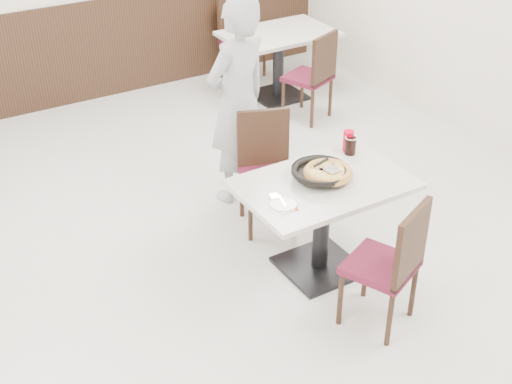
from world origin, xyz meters
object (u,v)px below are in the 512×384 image
chair_far (268,175)px  chair_near (381,263)px  main_table (321,226)px  bg_table_right (278,65)px  side_plate (283,204)px  pizza_pan (320,174)px  bg_chair_right_far (243,38)px  red_cup (348,141)px  cola_glass (350,146)px  diner_person (238,102)px  bg_chair_right_near (308,75)px  pizza (328,173)px

chair_far → chair_near: bearing=110.1°
main_table → bg_table_right: bearing=62.9°
main_table → chair_near: (-0.01, -0.66, 0.10)m
chair_near → chair_far: 1.35m
side_plate → pizza_pan: bearing=20.7°
main_table → bg_chair_right_far: (1.43, 3.57, 0.10)m
red_cup → bg_chair_right_far: bg_chair_right_far is taller
bg_table_right → cola_glass: bearing=-111.9°
side_plate → red_cup: bearing=25.5°
chair_near → red_cup: 1.11m
pizza_pan → cola_glass: bearing=25.0°
main_table → chair_near: 0.67m
chair_far → diner_person: 0.69m
bg_table_right → bg_chair_right_far: size_ratio=1.26×
chair_near → chair_far: bearing=67.0°
main_table → bg_chair_right_near: bearing=57.5°
chair_near → bg_table_right: (1.47, 3.52, -0.10)m
main_table → chair_near: chair_near is taller
main_table → bg_chair_right_near: size_ratio=1.26×
bg_chair_right_near → bg_chair_right_far: 1.34m
chair_near → bg_chair_right_far: size_ratio=1.00×
red_cup → bg_table_right: size_ratio=0.13×
chair_near → red_cup: (0.44, 0.96, 0.35)m
main_table → side_plate: size_ratio=6.44×
cola_glass → bg_table_right: (1.05, 2.62, -0.44)m
side_plate → bg_table_right: 3.53m
bg_chair_right_far → bg_table_right: bearing=72.8°
side_plate → red_cup: (0.84, 0.40, 0.07)m
chair_far → bg_table_right: chair_far is taller
pizza_pan → bg_chair_right_near: 2.63m
pizza_pan → diner_person: 1.20m
pizza → side_plate: pizza is taller
cola_glass → diner_person: 1.08m
bg_chair_right_far → pizza_pan: bearing=48.0°
chair_near → side_plate: size_ratio=5.09×
cola_glass → side_plate: bearing=-157.1°
pizza → chair_far: bearing=95.0°
pizza_pan → side_plate: (-0.41, -0.15, -0.03)m
cola_glass → bg_chair_right_near: size_ratio=0.14×
side_plate → bg_chair_right_near: (1.84, 2.34, -0.28)m
bg_table_right → pizza_pan: bearing=-117.5°
pizza → bg_table_right: (1.43, 2.85, -0.44)m
bg_chair_right_far → chair_near: bearing=51.3°
pizza_pan → chair_far: bearing=91.9°
red_cup → side_plate: bearing=-154.5°
side_plate → chair_near: bearing=-54.2°
pizza_pan → bg_table_right: bearing=62.5°
bg_chair_right_near → diner_person: bearing=-167.1°
bg_table_right → bg_chair_right_far: bearing=92.8°
pizza → red_cup: 0.49m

